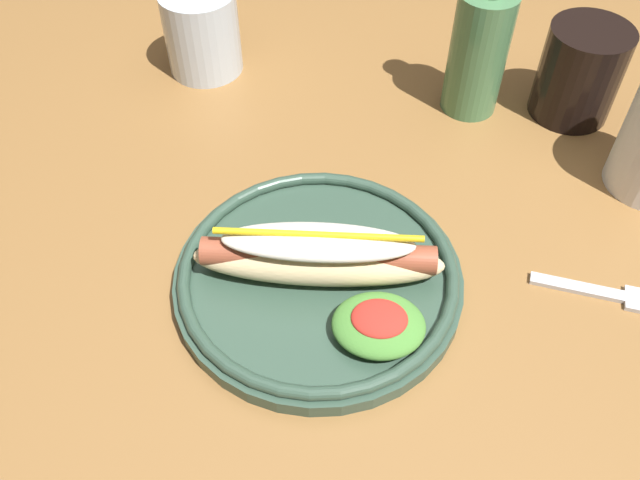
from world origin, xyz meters
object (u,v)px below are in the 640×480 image
at_px(hot_dog_plate, 321,274).
at_px(fork, 609,294).
at_px(water_cup, 202,32).
at_px(glass_bottle, 480,45).
at_px(soda_cup, 580,72).

xyz_separation_m(hot_dog_plate, fork, (0.26, 0.01, -0.02)).
xyz_separation_m(hot_dog_plate, water_cup, (-0.16, 0.34, 0.03)).
bearing_deg(glass_bottle, hot_dog_plate, -119.69).
height_order(fork, soda_cup, soda_cup).
distance_m(fork, soda_cup, 0.28).
bearing_deg(water_cup, fork, -37.98).
bearing_deg(soda_cup, glass_bottle, 178.05).
bearing_deg(hot_dog_plate, glass_bottle, 60.31).
distance_m(hot_dog_plate, glass_bottle, 0.33).
height_order(soda_cup, water_cup, soda_cup).
height_order(hot_dog_plate, water_cup, water_cup).
height_order(hot_dog_plate, fork, hot_dog_plate).
distance_m(soda_cup, glass_bottle, 0.12).
bearing_deg(soda_cup, water_cup, 171.83).
xyz_separation_m(fork, water_cup, (-0.43, 0.33, 0.05)).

